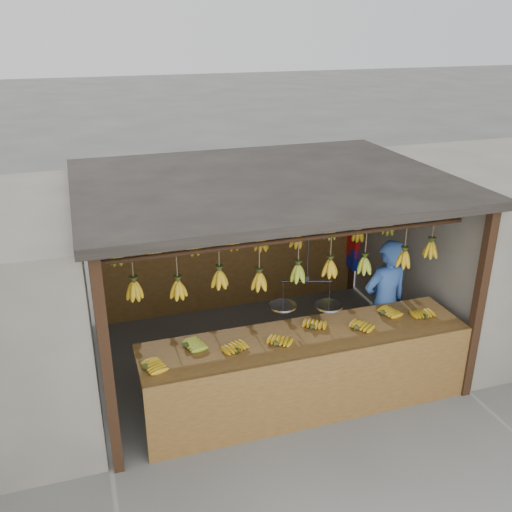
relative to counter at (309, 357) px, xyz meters
name	(u,v)px	position (x,y,z in m)	size (l,w,h in m)	color
ground	(263,355)	(-0.11, 1.23, -0.71)	(80.00, 80.00, 0.00)	#5B5B57
stall	(255,205)	(-0.11, 1.56, 1.26)	(4.30, 3.30, 2.40)	black
neighbor_right	(504,243)	(3.49, 1.23, 0.44)	(3.00, 3.00, 2.30)	slate
counter	(309,357)	(0.00, 0.00, 0.00)	(3.72, 0.83, 0.96)	brown
hanging_bananas	(264,241)	(-0.11, 1.23, 0.91)	(3.62, 2.22, 0.39)	gold
balance_scale	(306,303)	(0.04, 0.23, 0.54)	(0.77, 0.45, 0.80)	black
vendor	(385,304)	(1.27, 0.63, 0.13)	(0.61, 0.40, 1.69)	#3359A5
bag_bundles	(354,234)	(1.83, 2.58, 0.28)	(0.08, 0.26, 1.23)	yellow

